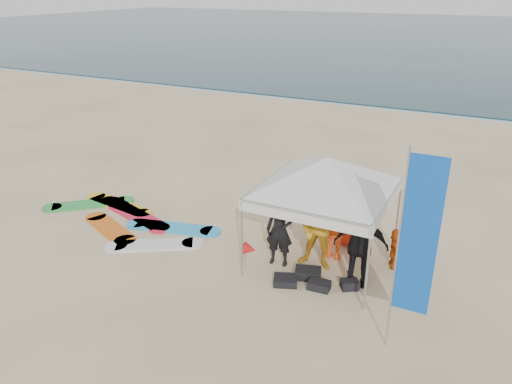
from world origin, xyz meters
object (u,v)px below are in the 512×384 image
Objects in this scene: person_black_a at (280,230)px; person_seated at (396,248)px; person_orange_a at (336,225)px; marker_pennant at (250,249)px; person_black_b at (361,245)px; canopy_tent at (328,158)px; person_yellow at (320,228)px; surfboard_spread at (129,219)px; person_orange_b at (353,215)px; feather_flag at (417,240)px.

person_black_a is 1.80× the size of person_seated.
marker_pennant is at bearing 41.94° from person_orange_a.
person_seated is (0.52, 1.09, -0.48)m from person_black_b.
canopy_tent is (0.84, 0.52, 1.66)m from person_black_a.
person_black_b is 1.30m from person_seated.
person_orange_a is (1.03, 0.85, -0.02)m from person_black_a.
person_black_b is at bearing -29.99° from canopy_tent.
person_yellow is 0.64m from person_orange_a.
canopy_tent is 0.76× the size of surfboard_spread.
surfboard_spread is at bearing 76.73° from person_seated.
person_seated is at bearing -124.78° from person_black_b.
person_black_b is at bearing 10.84° from marker_pennant.
person_orange_b reaches higher than person_seated.
person_yellow reaches higher than person_black_a.
person_orange_b is at bearing -103.79° from person_orange_a.
person_black_a is 0.45× the size of canopy_tent.
person_yellow is at bearing -90.97° from canopy_tent.
marker_pennant is at bearing 98.24° from person_seated.
feather_flag is (0.74, -2.72, 1.70)m from person_seated.
canopy_tent reaches higher than person_orange_a.
canopy_tent is at bearing 88.36° from person_seated.
person_yellow is 3.23m from feather_flag.
person_orange_a is 1.01× the size of person_orange_b.
person_yellow is at bearing -26.67° from person_black_b.
canopy_tent is (-0.36, -1.04, 1.70)m from person_orange_b.
person_black_b is 2.39m from feather_flag.
surfboard_spread is at bearing 27.70° from person_orange_b.
person_yellow is at bearing 139.49° from feather_flag.
person_yellow reaches higher than surfboard_spread.
person_orange_a is at bearing 6.55° from surfboard_spread.
person_yellow is at bearing 72.27° from person_orange_a.
person_orange_a is 2.61× the size of marker_pennant.
surfboard_spread is at bearing 6.63° from person_orange_a.
person_seated is at bearing 28.30° from marker_pennant.
person_orange_a is at bearing 77.71° from person_seated.
person_black_a is 0.88m from person_yellow.
person_yellow is at bearing 0.53° from surfboard_spread.
person_seated is 0.19× the size of surfboard_spread.
person_black_b is 6.47m from surfboard_spread.
person_seated reaches higher than surfboard_spread.
person_yellow is 0.53× the size of feather_flag.
person_seated is (1.54, 0.77, -0.50)m from person_yellow.
surfboard_spread is at bearing 166.11° from feather_flag.
feather_flag is at bearing 175.18° from person_seated.
person_seated is 2.60m from canopy_tent.
feather_flag reaches higher than marker_pennant.
person_orange_a is at bearing 60.42° from canopy_tent.
person_yellow is 5.46m from surfboard_spread.
person_yellow is 1.18× the size of person_orange_b.
feather_flag is 4.14m from marker_pennant.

